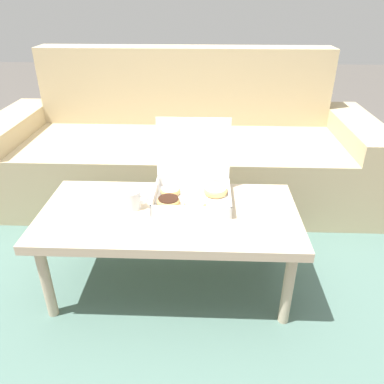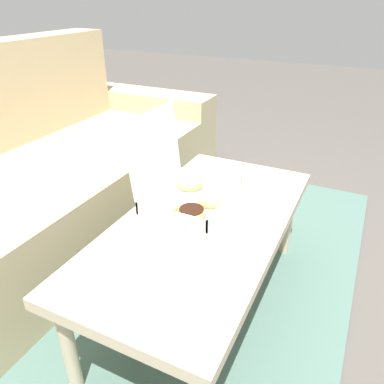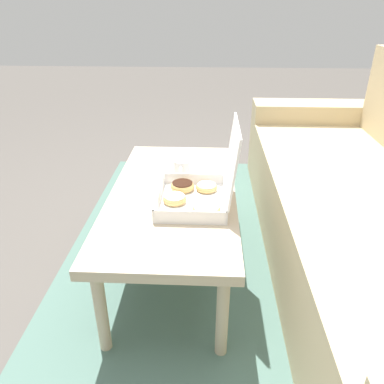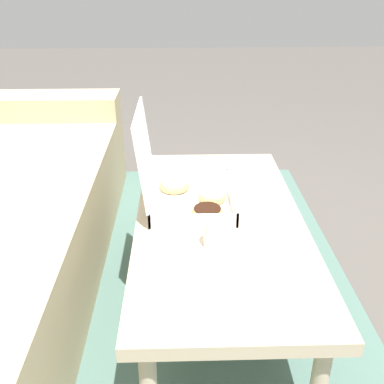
# 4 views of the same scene
# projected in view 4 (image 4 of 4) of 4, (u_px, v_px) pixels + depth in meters

# --- Properties ---
(ground_plane) EXTENTS (12.00, 12.00, 0.00)m
(ground_plane) POSITION_uv_depth(u_px,v_px,m) (188.00, 315.00, 1.65)
(ground_plane) COLOR #514C47
(area_rug) EXTENTS (2.55, 1.91, 0.01)m
(area_rug) POSITION_uv_depth(u_px,v_px,m) (106.00, 316.00, 1.64)
(area_rug) COLOR #4C6B60
(area_rug) RESTS_ON ground_plane
(coffee_table) EXTENTS (1.11, 0.54, 0.41)m
(coffee_table) POSITION_uv_depth(u_px,v_px,m) (219.00, 229.00, 1.49)
(coffee_table) COLOR #C6B293
(coffee_table) RESTS_ON ground_plane
(pastry_box) EXTENTS (0.34, 0.32, 0.34)m
(pastry_box) POSITION_uv_depth(u_px,v_px,m) (182.00, 191.00, 1.52)
(pastry_box) COLOR white
(pastry_box) RESTS_ON coffee_table
(coffee_mug) EXTENTS (0.11, 0.07, 0.08)m
(coffee_mug) POSITION_uv_depth(u_px,v_px,m) (216.00, 234.00, 1.31)
(coffee_mug) COLOR white
(coffee_mug) RESTS_ON coffee_table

